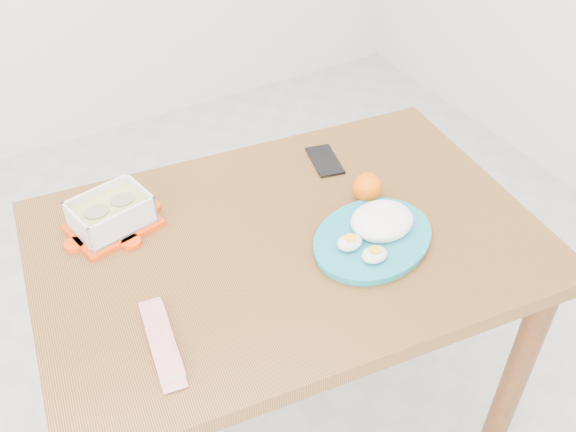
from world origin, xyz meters
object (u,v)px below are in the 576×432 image
dining_table (288,274)px  smartphone (325,161)px  food_container (111,214)px  rice_plate (376,231)px  orange_fruit (367,187)px

dining_table → smartphone: (0.22, 0.20, 0.12)m
food_container → rice_plate: (0.47, -0.32, -0.01)m
orange_fruit → smartphone: orange_fruit is taller
food_container → smartphone: (0.53, -0.02, -0.03)m
dining_table → rice_plate: size_ratio=3.23×
dining_table → smartphone: smartphone is taller
rice_plate → dining_table: bearing=130.0°
dining_table → food_container: (-0.31, 0.22, 0.15)m
orange_fruit → dining_table: bearing=-173.9°
dining_table → orange_fruit: size_ratio=16.86×
smartphone → rice_plate: bearing=-87.8°
orange_fruit → rice_plate: rice_plate is taller
dining_table → smartphone: size_ratio=9.14×
dining_table → rice_plate: (0.16, -0.10, 0.14)m
food_container → rice_plate: size_ratio=0.58×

